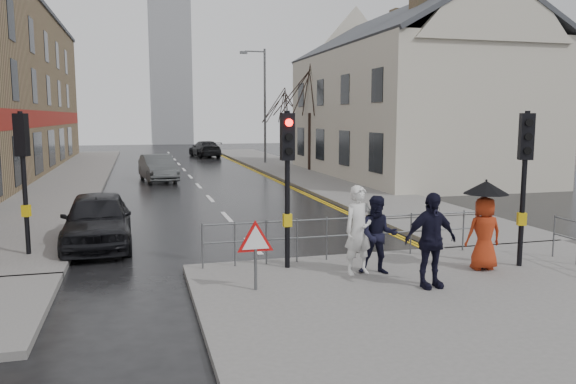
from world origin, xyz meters
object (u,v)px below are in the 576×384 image
pedestrian_d (431,240)px  car_parked (97,220)px  pedestrian_b (378,235)px  pedestrian_with_umbrella (485,220)px  pedestrian_a (359,230)px  car_mid (158,168)px

pedestrian_d → car_parked: bearing=135.1°
car_parked → pedestrian_b: bearing=-40.2°
pedestrian_with_umbrella → pedestrian_a: bearing=172.1°
pedestrian_b → car_mid: size_ratio=0.39×
car_parked → car_mid: 15.32m
pedestrian_a → pedestrian_b: pedestrian_a is taller
pedestrian_a → car_parked: pedestrian_a is taller
car_parked → pedestrian_a: bearing=-41.5°
pedestrian_b → pedestrian_d: (0.58, -1.12, 0.10)m
pedestrian_a → pedestrian_with_umbrella: bearing=-17.0°
pedestrian_a → pedestrian_b: size_ratio=1.13×
pedestrian_d → car_parked: size_ratio=0.44×
pedestrian_with_umbrella → pedestrian_d: pedestrian_with_umbrella is taller
pedestrian_with_umbrella → pedestrian_d: bearing=-154.2°
pedestrian_d → pedestrian_a: bearing=125.9°
pedestrian_a → pedestrian_with_umbrella: size_ratio=0.97×
pedestrian_b → car_parked: pedestrian_b is taller
car_mid → pedestrian_a: bearing=-88.0°
pedestrian_with_umbrella → car_mid: bearing=106.8°
pedestrian_d → pedestrian_b: bearing=114.9°
pedestrian_a → car_mid: size_ratio=0.44×
pedestrian_b → pedestrian_with_umbrella: 2.37m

